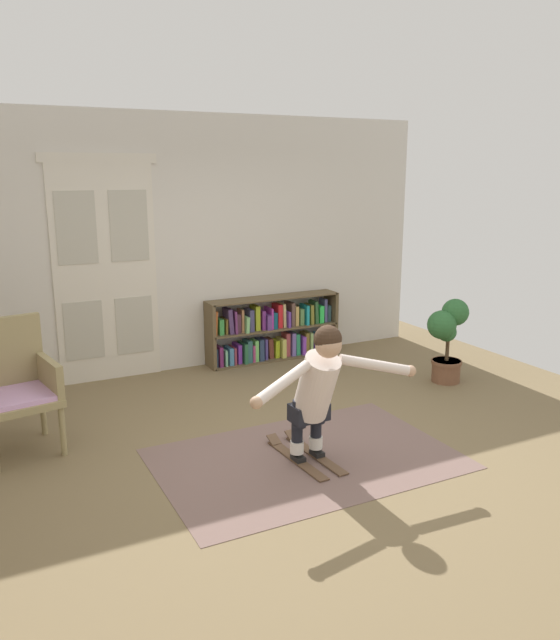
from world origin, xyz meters
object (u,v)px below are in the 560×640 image
at_px(potted_plant, 447,336).
at_px(person_skier, 318,384).
at_px(bookshelf, 273,331).
at_px(wicker_chair, 14,383).
at_px(skis_pair, 304,455).

bearing_deg(potted_plant, person_skier, -153.92).
xyz_separation_m(potted_plant, person_skier, (-2.27, -1.11, 0.15)).
bearing_deg(bookshelf, wicker_chair, -155.90).
height_order(potted_plant, person_skier, person_skier).
xyz_separation_m(wicker_chair, potted_plant, (4.33, -0.29, -0.05)).
height_order(wicker_chair, potted_plant, wicker_chair).
bearing_deg(wicker_chair, bookshelf, 24.10).
xyz_separation_m(wicker_chair, person_skier, (2.06, -1.40, 0.10)).
height_order(wicker_chair, skis_pair, wicker_chair).
relative_size(wicker_chair, skis_pair, 1.30).
height_order(bookshelf, person_skier, person_skier).
distance_m(potted_plant, skis_pair, 2.51).
height_order(potted_plant, skis_pair, potted_plant).
bearing_deg(potted_plant, skis_pair, -157.91).
bearing_deg(skis_pair, wicker_chair, 149.32).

